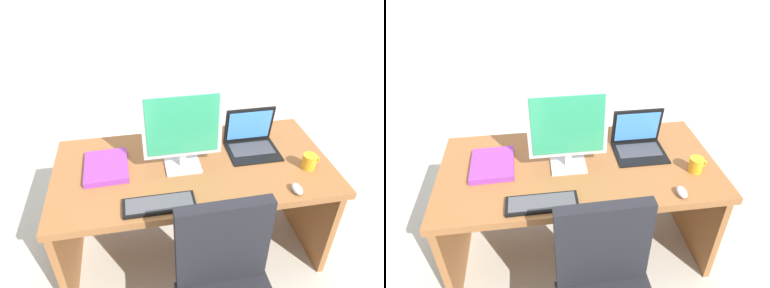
{
  "view_description": "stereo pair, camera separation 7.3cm",
  "coord_description": "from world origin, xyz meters",
  "views": [
    {
      "loc": [
        -0.29,
        -1.54,
        1.95
      ],
      "look_at": [
        0.0,
        0.04,
        0.85
      ],
      "focal_mm": 31.99,
      "sensor_mm": 36.0,
      "label": 1
    },
    {
      "loc": [
        -0.22,
        -1.55,
        1.95
      ],
      "look_at": [
        0.0,
        0.04,
        0.85
      ],
      "focal_mm": 31.99,
      "sensor_mm": 36.0,
      "label": 2
    }
  ],
  "objects": [
    {
      "name": "monitor",
      "position": [
        -0.06,
        -0.01,
        0.99
      ],
      "size": [
        0.43,
        0.16,
        0.48
      ],
      "color": "#B7BABF",
      "rests_on": "desk"
    },
    {
      "name": "coffee_mug",
      "position": [
        0.64,
        -0.14,
        0.77
      ],
      "size": [
        0.1,
        0.08,
        0.09
      ],
      "color": "orange",
      "rests_on": "desk"
    },
    {
      "name": "laptop",
      "position": [
        0.38,
        0.12,
        0.8
      ],
      "size": [
        0.3,
        0.26,
        0.25
      ],
      "color": "black",
      "rests_on": "desk"
    },
    {
      "name": "keyboard",
      "position": [
        -0.23,
        -0.3,
        0.74
      ],
      "size": [
        0.36,
        0.13,
        0.02
      ],
      "color": "black",
      "rests_on": "desk"
    },
    {
      "name": "desk_lamp",
      "position": [
        0.08,
        0.28,
        0.98
      ],
      "size": [
        0.12,
        0.15,
        0.36
      ],
      "color": "#2D2D33",
      "rests_on": "desk"
    },
    {
      "name": "ground",
      "position": [
        0.0,
        1.5,
        0.0
      ],
      "size": [
        12.0,
        12.0,
        0.0
      ],
      "primitive_type": "plane",
      "color": "#B7B2A3"
    },
    {
      "name": "desk",
      "position": [
        0.0,
        0.04,
        0.53
      ],
      "size": [
        1.59,
        0.78,
        0.73
      ],
      "color": "brown",
      "rests_on": "ground"
    },
    {
      "name": "book",
      "position": [
        -0.49,
        0.05,
        0.74
      ],
      "size": [
        0.25,
        0.3,
        0.03
      ],
      "color": "purple",
      "rests_on": "desk"
    },
    {
      "name": "mouse",
      "position": [
        0.49,
        -0.32,
        0.75
      ],
      "size": [
        0.05,
        0.09,
        0.04
      ],
      "color": "silver",
      "rests_on": "desk"
    }
  ]
}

